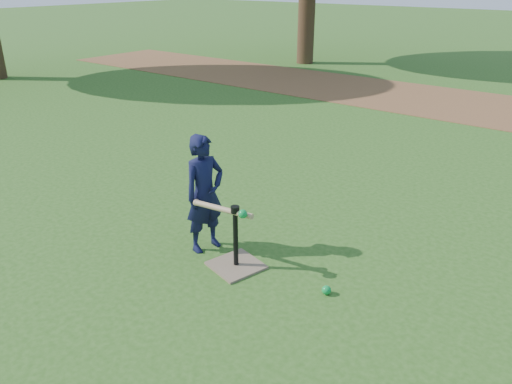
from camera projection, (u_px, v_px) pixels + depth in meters
The scene contains 6 objects.
ground at pixel (264, 265), 4.64m from camera, with size 80.00×80.00×0.00m, color #285116.
dirt_strip at pixel (488, 108), 10.06m from camera, with size 24.00×3.00×0.01m, color brown.
child at pixel (205, 194), 4.72m from camera, with size 0.42×0.28×1.16m, color black.
wiffle_ball_ground at pixel (326, 290), 4.21m from camera, with size 0.08×0.08×0.08m, color #0C8E38.
batting_tee at pixel (236, 256), 4.58m from camera, with size 0.52×0.52×0.61m.
swing_action at pixel (224, 210), 4.44m from camera, with size 0.63×0.14×0.11m.
Camera 1 is at (2.39, -3.18, 2.49)m, focal length 35.00 mm.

